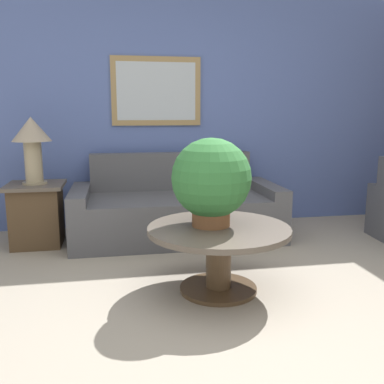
{
  "coord_description": "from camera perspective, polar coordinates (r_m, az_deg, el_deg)",
  "views": [
    {
      "loc": [
        -0.8,
        -2.27,
        1.31
      ],
      "look_at": [
        -0.13,
        1.43,
        0.6
      ],
      "focal_mm": 40.0,
      "sensor_mm": 36.0,
      "label": 1
    }
  ],
  "objects": [
    {
      "name": "coffee_table",
      "position": [
        3.15,
        3.58,
        -7.03
      ],
      "size": [
        1.04,
        1.04,
        0.49
      ],
      "color": "#4C3823",
      "rests_on": "ground_plane"
    },
    {
      "name": "potted_plant_on_table",
      "position": [
        3.07,
        2.59,
        1.6
      ],
      "size": [
        0.58,
        0.58,
        0.64
      ],
      "color": "brown",
      "rests_on": "coffee_table"
    },
    {
      "name": "couch_main",
      "position": [
        4.5,
        -2.13,
        -2.53
      ],
      "size": [
        2.13,
        0.97,
        0.86
      ],
      "color": "#4C4C51",
      "rests_on": "ground_plane"
    },
    {
      "name": "wall_back",
      "position": [
        4.97,
        -1.13,
        10.65
      ],
      "size": [
        7.57,
        0.09,
        2.6
      ],
      "color": "#5166A8",
      "rests_on": "ground_plane"
    },
    {
      "name": "side_table",
      "position": [
        4.5,
        -19.95,
        -2.75
      ],
      "size": [
        0.54,
        0.54,
        0.62
      ],
      "color": "#4C3823",
      "rests_on": "ground_plane"
    },
    {
      "name": "table_lamp",
      "position": [
        4.39,
        -20.57,
        6.69
      ],
      "size": [
        0.37,
        0.37,
        0.64
      ],
      "color": "tan",
      "rests_on": "side_table"
    },
    {
      "name": "ground_plane",
      "position": [
        2.74,
        8.36,
        -17.98
      ],
      "size": [
        20.0,
        20.0,
        0.0
      ],
      "primitive_type": "plane",
      "color": "gray"
    }
  ]
}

